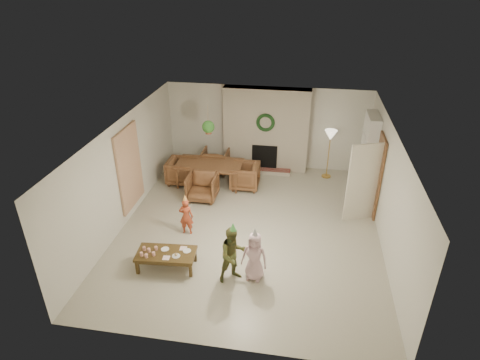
% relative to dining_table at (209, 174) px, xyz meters
% --- Properties ---
extents(floor, '(7.00, 7.00, 0.00)m').
position_rel_dining_table_xyz_m(floor, '(1.44, -1.95, -0.32)').
color(floor, '#B7B29E').
rests_on(floor, ground).
extents(ceiling, '(7.00, 7.00, 0.00)m').
position_rel_dining_table_xyz_m(ceiling, '(1.44, -1.95, 2.18)').
color(ceiling, white).
rests_on(ceiling, wall_back).
extents(wall_back, '(7.00, 0.00, 7.00)m').
position_rel_dining_table_xyz_m(wall_back, '(1.44, 1.55, 0.93)').
color(wall_back, silver).
rests_on(wall_back, floor).
extents(wall_front, '(7.00, 0.00, 7.00)m').
position_rel_dining_table_xyz_m(wall_front, '(1.44, -5.45, 0.93)').
color(wall_front, silver).
rests_on(wall_front, floor).
extents(wall_left, '(0.00, 7.00, 7.00)m').
position_rel_dining_table_xyz_m(wall_left, '(-1.56, -1.95, 0.93)').
color(wall_left, silver).
rests_on(wall_left, floor).
extents(wall_right, '(0.00, 7.00, 7.00)m').
position_rel_dining_table_xyz_m(wall_right, '(4.44, -1.95, 0.93)').
color(wall_right, silver).
rests_on(wall_right, floor).
extents(fireplace_mass, '(2.50, 0.40, 2.50)m').
position_rel_dining_table_xyz_m(fireplace_mass, '(1.44, 1.35, 0.93)').
color(fireplace_mass, '#4E1814').
rests_on(fireplace_mass, floor).
extents(fireplace_hearth, '(1.60, 0.30, 0.12)m').
position_rel_dining_table_xyz_m(fireplace_hearth, '(1.44, 1.00, -0.26)').
color(fireplace_hearth, maroon).
rests_on(fireplace_hearth, floor).
extents(fireplace_firebox, '(0.75, 0.12, 0.75)m').
position_rel_dining_table_xyz_m(fireplace_firebox, '(1.44, 1.17, 0.13)').
color(fireplace_firebox, black).
rests_on(fireplace_firebox, floor).
extents(fireplace_wreath, '(0.54, 0.10, 0.54)m').
position_rel_dining_table_xyz_m(fireplace_wreath, '(1.44, 1.12, 1.23)').
color(fireplace_wreath, '#143717').
rests_on(fireplace_wreath, fireplace_mass).
extents(floor_lamp_base, '(0.27, 0.27, 0.03)m').
position_rel_dining_table_xyz_m(floor_lamp_base, '(3.30, 1.05, -0.31)').
color(floor_lamp_base, gold).
rests_on(floor_lamp_base, floor).
extents(floor_lamp_post, '(0.03, 0.03, 1.31)m').
position_rel_dining_table_xyz_m(floor_lamp_post, '(3.30, 1.05, 0.36)').
color(floor_lamp_post, gold).
rests_on(floor_lamp_post, floor).
extents(floor_lamp_shade, '(0.35, 0.35, 0.29)m').
position_rel_dining_table_xyz_m(floor_lamp_shade, '(3.30, 1.05, 0.99)').
color(floor_lamp_shade, beige).
rests_on(floor_lamp_shade, floor_lamp_post).
extents(bookshelf_carcass, '(0.30, 1.00, 2.20)m').
position_rel_dining_table_xyz_m(bookshelf_carcass, '(4.28, 0.35, 0.78)').
color(bookshelf_carcass, white).
rests_on(bookshelf_carcass, floor).
extents(bookshelf_shelf_a, '(0.30, 0.92, 0.03)m').
position_rel_dining_table_xyz_m(bookshelf_shelf_a, '(4.26, 0.35, 0.13)').
color(bookshelf_shelf_a, white).
rests_on(bookshelf_shelf_a, bookshelf_carcass).
extents(bookshelf_shelf_b, '(0.30, 0.92, 0.03)m').
position_rel_dining_table_xyz_m(bookshelf_shelf_b, '(4.26, 0.35, 0.53)').
color(bookshelf_shelf_b, white).
rests_on(bookshelf_shelf_b, bookshelf_carcass).
extents(bookshelf_shelf_c, '(0.30, 0.92, 0.03)m').
position_rel_dining_table_xyz_m(bookshelf_shelf_c, '(4.26, 0.35, 0.93)').
color(bookshelf_shelf_c, white).
rests_on(bookshelf_shelf_c, bookshelf_carcass).
extents(bookshelf_shelf_d, '(0.30, 0.92, 0.03)m').
position_rel_dining_table_xyz_m(bookshelf_shelf_d, '(4.26, 0.35, 1.33)').
color(bookshelf_shelf_d, white).
rests_on(bookshelf_shelf_d, bookshelf_carcass).
extents(books_row_lower, '(0.20, 0.40, 0.24)m').
position_rel_dining_table_xyz_m(books_row_lower, '(4.24, 0.20, 0.27)').
color(books_row_lower, maroon).
rests_on(books_row_lower, bookshelf_shelf_a).
extents(books_row_mid, '(0.20, 0.44, 0.24)m').
position_rel_dining_table_xyz_m(books_row_mid, '(4.24, 0.40, 0.67)').
color(books_row_mid, '#275C91').
rests_on(books_row_mid, bookshelf_shelf_b).
extents(books_row_upper, '(0.20, 0.36, 0.22)m').
position_rel_dining_table_xyz_m(books_row_upper, '(4.24, 0.25, 1.06)').
color(books_row_upper, '#B07125').
rests_on(books_row_upper, bookshelf_shelf_c).
extents(door_frame, '(0.05, 0.86, 2.04)m').
position_rel_dining_table_xyz_m(door_frame, '(4.40, -0.75, 0.70)').
color(door_frame, brown).
rests_on(door_frame, floor).
extents(door_leaf, '(0.77, 0.32, 2.00)m').
position_rel_dining_table_xyz_m(door_leaf, '(4.02, -1.13, 0.68)').
color(door_leaf, beige).
rests_on(door_leaf, floor).
extents(curtain_panel, '(0.06, 1.20, 2.00)m').
position_rel_dining_table_xyz_m(curtain_panel, '(-1.52, -1.75, 0.93)').
color(curtain_panel, beige).
rests_on(curtain_panel, wall_left).
extents(dining_table, '(1.84, 1.03, 0.65)m').
position_rel_dining_table_xyz_m(dining_table, '(0.00, 0.00, 0.00)').
color(dining_table, brown).
rests_on(dining_table, floor).
extents(dining_chair_near, '(0.77, 0.79, 0.72)m').
position_rel_dining_table_xyz_m(dining_chair_near, '(0.00, -0.81, 0.03)').
color(dining_chair_near, brown).
rests_on(dining_chair_near, floor).
extents(dining_chair_far, '(0.77, 0.79, 0.72)m').
position_rel_dining_table_xyz_m(dining_chair_far, '(-0.00, 0.81, 0.03)').
color(dining_chair_far, brown).
rests_on(dining_chair_far, floor).
extents(dining_chair_left, '(0.79, 0.77, 0.72)m').
position_rel_dining_table_xyz_m(dining_chair_left, '(-0.81, -0.00, 0.03)').
color(dining_chair_left, brown).
rests_on(dining_chair_left, floor).
extents(dining_chair_right, '(0.79, 0.77, 0.72)m').
position_rel_dining_table_xyz_m(dining_chair_right, '(1.01, 0.00, 0.03)').
color(dining_chair_right, brown).
rests_on(dining_chair_right, floor).
extents(hanging_plant_cord, '(0.01, 0.01, 0.70)m').
position_rel_dining_table_xyz_m(hanging_plant_cord, '(0.14, -0.45, 1.83)').
color(hanging_plant_cord, tan).
rests_on(hanging_plant_cord, ceiling).
extents(hanging_plant_pot, '(0.16, 0.16, 0.12)m').
position_rel_dining_table_xyz_m(hanging_plant_pot, '(0.14, -0.45, 1.48)').
color(hanging_plant_pot, brown).
rests_on(hanging_plant_pot, hanging_plant_cord).
extents(hanging_plant_foliage, '(0.32, 0.32, 0.32)m').
position_rel_dining_table_xyz_m(hanging_plant_foliage, '(0.14, -0.45, 1.60)').
color(hanging_plant_foliage, '#22541C').
rests_on(hanging_plant_foliage, hanging_plant_pot).
extents(coffee_table_top, '(1.25, 0.70, 0.06)m').
position_rel_dining_table_xyz_m(coffee_table_top, '(-0.05, -3.66, 0.02)').
color(coffee_table_top, '#4E391A').
rests_on(coffee_table_top, floor).
extents(coffee_table_apron, '(1.15, 0.60, 0.07)m').
position_rel_dining_table_xyz_m(coffee_table_apron, '(-0.05, -3.66, -0.05)').
color(coffee_table_apron, '#4E391A').
rests_on(coffee_table_apron, floor).
extents(coffee_leg_fl, '(0.07, 0.07, 0.31)m').
position_rel_dining_table_xyz_m(coffee_leg_fl, '(-0.57, -3.95, -0.17)').
color(coffee_leg_fl, '#4E391A').
rests_on(coffee_leg_fl, floor).
extents(coffee_leg_fr, '(0.07, 0.07, 0.31)m').
position_rel_dining_table_xyz_m(coffee_leg_fr, '(0.52, -3.86, -0.17)').
color(coffee_leg_fr, '#4E391A').
rests_on(coffee_leg_fr, floor).
extents(coffee_leg_bl, '(0.07, 0.07, 0.31)m').
position_rel_dining_table_xyz_m(coffee_leg_bl, '(-0.61, -3.46, -0.17)').
color(coffee_leg_bl, '#4E391A').
rests_on(coffee_leg_bl, floor).
extents(coffee_leg_br, '(0.07, 0.07, 0.31)m').
position_rel_dining_table_xyz_m(coffee_leg_br, '(0.48, -3.37, -0.17)').
color(coffee_leg_br, '#4E391A').
rests_on(coffee_leg_br, floor).
extents(cup_a, '(0.07, 0.07, 0.08)m').
position_rel_dining_table_xyz_m(cup_a, '(-0.50, -3.84, 0.09)').
color(cup_a, white).
rests_on(cup_a, coffee_table_top).
extents(cup_b, '(0.07, 0.07, 0.08)m').
position_rel_dining_table_xyz_m(cup_b, '(-0.51, -3.65, 0.09)').
color(cup_b, white).
rests_on(cup_b, coffee_table_top).
extents(cup_c, '(0.07, 0.07, 0.08)m').
position_rel_dining_table_xyz_m(cup_c, '(-0.38, -3.87, 0.09)').
color(cup_c, white).
rests_on(cup_c, coffee_table_top).
extents(cup_d, '(0.07, 0.07, 0.08)m').
position_rel_dining_table_xyz_m(cup_d, '(-0.40, -3.69, 0.09)').
color(cup_d, white).
rests_on(cup_d, coffee_table_top).
extents(cup_e, '(0.07, 0.07, 0.08)m').
position_rel_dining_table_xyz_m(cup_e, '(-0.26, -3.79, 0.09)').
color(cup_e, white).
rests_on(cup_e, coffee_table_top).
extents(cup_f, '(0.07, 0.07, 0.08)m').
position_rel_dining_table_xyz_m(cup_f, '(-0.27, -3.60, 0.09)').
color(cup_f, white).
rests_on(cup_f, coffee_table_top).
extents(plate_a, '(0.18, 0.18, 0.01)m').
position_rel_dining_table_xyz_m(plate_a, '(-0.10, -3.55, 0.05)').
color(plate_a, white).
rests_on(plate_a, coffee_table_top).
extents(plate_b, '(0.18, 0.18, 0.01)m').
position_rel_dining_table_xyz_m(plate_b, '(0.19, -3.73, 0.05)').
color(plate_b, white).
rests_on(plate_b, coffee_table_top).
extents(plate_c, '(0.18, 0.18, 0.01)m').
position_rel_dining_table_xyz_m(plate_c, '(0.36, -3.53, 0.05)').
color(plate_c, white).
rests_on(plate_c, coffee_table_top).
extents(food_scoop, '(0.07, 0.07, 0.06)m').
position_rel_dining_table_xyz_m(food_scoop, '(0.19, -3.73, 0.09)').
color(food_scoop, tan).
rests_on(food_scoop, plate_b).
extents(napkin_left, '(0.15, 0.15, 0.01)m').
position_rel_dining_table_xyz_m(napkin_left, '(0.01, -3.82, 0.05)').
color(napkin_left, '#FFBBBE').
rests_on(napkin_left, coffee_table_top).
extents(napkin_right, '(0.15, 0.15, 0.01)m').
position_rel_dining_table_xyz_m(napkin_right, '(0.26, -3.47, 0.05)').
color(napkin_right, '#FFBBBE').
rests_on(napkin_right, coffee_table_top).
extents(child_red, '(0.33, 0.22, 0.90)m').
position_rel_dining_table_xyz_m(child_red, '(0.02, -2.41, 0.13)').
color(child_red, '#B24326').
rests_on(child_red, floor).
extents(party_hat_red, '(0.16, 0.16, 0.17)m').
position_rel_dining_table_xyz_m(party_hat_red, '(0.02, -2.41, 0.62)').
color(party_hat_red, '#EAE44E').
rests_on(party_hat_red, child_red).
extents(child_plaid, '(0.73, 0.70, 1.19)m').
position_rel_dining_table_xyz_m(child_plaid, '(1.37, -3.78, 0.27)').
color(child_plaid, brown).
rests_on(child_plaid, floor).
extents(party_hat_plaid, '(0.17, 0.17, 0.20)m').
position_rel_dining_table_xyz_m(party_hat_plaid, '(1.37, -3.78, 0.91)').
color(party_hat_plaid, '#54C455').
rests_on(party_hat_plaid, child_plaid).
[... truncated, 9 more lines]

